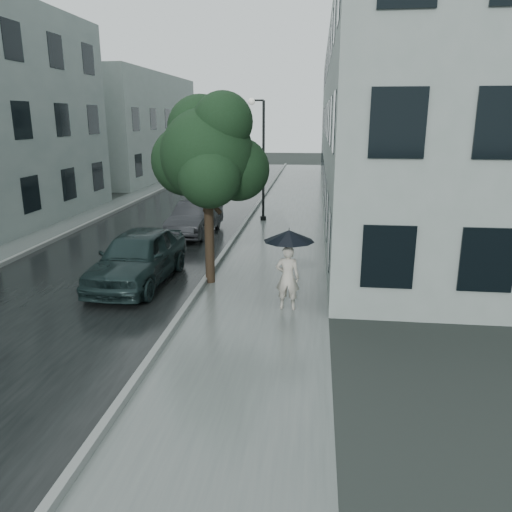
# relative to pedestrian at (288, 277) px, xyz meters

# --- Properties ---
(ground) EXTENTS (120.00, 120.00, 0.00)m
(ground) POSITION_rel_pedestrian_xyz_m (-0.96, -2.00, -0.84)
(ground) COLOR black
(ground) RESTS_ON ground
(sidewalk) EXTENTS (3.50, 60.00, 0.01)m
(sidewalk) POSITION_rel_pedestrian_xyz_m (-0.71, 10.00, -0.84)
(sidewalk) COLOR slate
(sidewalk) RESTS_ON ground
(kerb_near) EXTENTS (0.15, 60.00, 0.15)m
(kerb_near) POSITION_rel_pedestrian_xyz_m (-2.53, 10.00, -0.76)
(kerb_near) COLOR slate
(kerb_near) RESTS_ON ground
(asphalt_road) EXTENTS (6.85, 60.00, 0.00)m
(asphalt_road) POSITION_rel_pedestrian_xyz_m (-6.03, 10.00, -0.84)
(asphalt_road) COLOR black
(asphalt_road) RESTS_ON ground
(kerb_far) EXTENTS (0.15, 60.00, 0.15)m
(kerb_far) POSITION_rel_pedestrian_xyz_m (-9.53, 10.00, -0.76)
(kerb_far) COLOR slate
(kerb_far) RESTS_ON ground
(sidewalk_far) EXTENTS (1.70, 60.00, 0.01)m
(sidewalk_far) POSITION_rel_pedestrian_xyz_m (-10.46, 10.00, -0.84)
(sidewalk_far) COLOR #4C5451
(sidewalk_far) RESTS_ON ground
(building_near) EXTENTS (7.02, 36.00, 9.00)m
(building_near) POSITION_rel_pedestrian_xyz_m (4.52, 17.50, 3.66)
(building_near) COLOR gray
(building_near) RESTS_ON ground
(building_far_b) EXTENTS (7.02, 18.00, 8.00)m
(building_far_b) POSITION_rel_pedestrian_xyz_m (-14.73, 28.00, 3.16)
(building_far_b) COLOR gray
(building_far_b) RESTS_ON ground
(pedestrian) EXTENTS (0.63, 0.44, 1.66)m
(pedestrian) POSITION_rel_pedestrian_xyz_m (0.00, 0.00, 0.00)
(pedestrian) COLOR #BDB6A6
(pedestrian) RESTS_ON sidewalk
(umbrella) EXTENTS (1.67, 1.67, 1.16)m
(umbrella) POSITION_rel_pedestrian_xyz_m (0.02, 0.04, 1.07)
(umbrella) COLOR black
(umbrella) RESTS_ON ground
(street_tree) EXTENTS (3.42, 3.11, 5.41)m
(street_tree) POSITION_rel_pedestrian_xyz_m (-2.39, 1.98, 2.90)
(street_tree) COLOR #332619
(street_tree) RESTS_ON ground
(lamp_post) EXTENTS (0.85, 0.32, 5.56)m
(lamp_post) POSITION_rel_pedestrian_xyz_m (-1.95, 11.23, 2.33)
(lamp_post) COLOR black
(lamp_post) RESTS_ON ground
(car_near) EXTENTS (2.02, 4.70, 1.58)m
(car_near) POSITION_rel_pedestrian_xyz_m (-4.46, 1.57, -0.04)
(car_near) COLOR black
(car_near) RESTS_ON ground
(car_far) EXTENTS (1.65, 4.16, 1.35)m
(car_far) POSITION_rel_pedestrian_xyz_m (-4.31, 7.98, -0.16)
(car_far) COLOR black
(car_far) RESTS_ON ground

